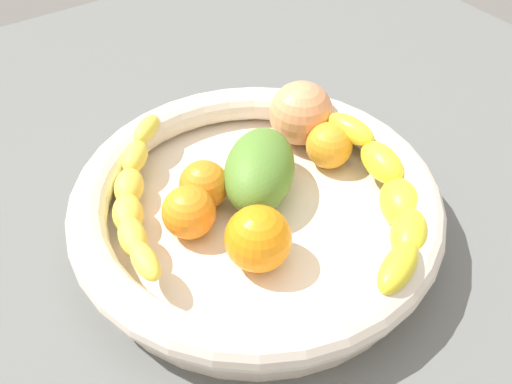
{
  "coord_description": "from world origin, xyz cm",
  "views": [
    {
      "loc": [
        -32.73,
        22.59,
        46.9
      ],
      "look_at": [
        0.0,
        0.0,
        8.45
      ],
      "focal_mm": 39.29,
      "sensor_mm": 36.0,
      "label": 1
    }
  ],
  "objects_px": {
    "orange_mid_left": "(329,145)",
    "mango_green": "(260,170)",
    "orange_rear": "(258,239)",
    "fruit_bowl": "(256,207)",
    "banana_draped_left": "(391,197)",
    "orange_front": "(189,212)",
    "banana_draped_right": "(134,195)",
    "peach_blush": "(301,113)",
    "orange_mid_right": "(204,185)"
  },
  "relations": [
    {
      "from": "orange_mid_left",
      "to": "mango_green",
      "type": "distance_m",
      "value": 0.09
    },
    {
      "from": "orange_rear",
      "to": "fruit_bowl",
      "type": "bearing_deg",
      "value": -32.84
    },
    {
      "from": "banana_draped_left",
      "to": "orange_front",
      "type": "distance_m",
      "value": 0.2
    },
    {
      "from": "fruit_bowl",
      "to": "banana_draped_right",
      "type": "distance_m",
      "value": 0.12
    },
    {
      "from": "orange_rear",
      "to": "banana_draped_right",
      "type": "bearing_deg",
      "value": 28.63
    },
    {
      "from": "banana_draped_left",
      "to": "orange_mid_left",
      "type": "distance_m",
      "value": 0.1
    },
    {
      "from": "banana_draped_right",
      "to": "mango_green",
      "type": "distance_m",
      "value": 0.13
    },
    {
      "from": "banana_draped_left",
      "to": "peach_blush",
      "type": "distance_m",
      "value": 0.15
    },
    {
      "from": "orange_mid_left",
      "to": "orange_rear",
      "type": "xyz_separation_m",
      "value": [
        -0.07,
        0.14,
        0.01
      ]
    },
    {
      "from": "orange_rear",
      "to": "orange_mid_right",
      "type": "bearing_deg",
      "value": 0.72
    },
    {
      "from": "banana_draped_left",
      "to": "orange_mid_left",
      "type": "bearing_deg",
      "value": -3.57
    },
    {
      "from": "orange_rear",
      "to": "peach_blush",
      "type": "bearing_deg",
      "value": -49.57
    },
    {
      "from": "fruit_bowl",
      "to": "banana_draped_left",
      "type": "distance_m",
      "value": 0.13
    },
    {
      "from": "orange_front",
      "to": "orange_mid_left",
      "type": "relative_size",
      "value": 1.02
    },
    {
      "from": "orange_rear",
      "to": "orange_mid_left",
      "type": "bearing_deg",
      "value": -63.79
    },
    {
      "from": "banana_draped_left",
      "to": "orange_front",
      "type": "relative_size",
      "value": 4.19
    },
    {
      "from": "orange_mid_right",
      "to": "orange_rear",
      "type": "xyz_separation_m",
      "value": [
        -0.09,
        -0.0,
        0.01
      ]
    },
    {
      "from": "banana_draped_left",
      "to": "mango_green",
      "type": "bearing_deg",
      "value": 38.58
    },
    {
      "from": "orange_mid_right",
      "to": "fruit_bowl",
      "type": "bearing_deg",
      "value": -140.47
    },
    {
      "from": "banana_draped_left",
      "to": "orange_mid_right",
      "type": "distance_m",
      "value": 0.19
    },
    {
      "from": "orange_front",
      "to": "orange_rear",
      "type": "xyz_separation_m",
      "value": [
        -0.07,
        -0.03,
        0.0
      ]
    },
    {
      "from": "orange_front",
      "to": "banana_draped_left",
      "type": "bearing_deg",
      "value": -119.69
    },
    {
      "from": "banana_draped_right",
      "to": "orange_rear",
      "type": "height_order",
      "value": "orange_rear"
    },
    {
      "from": "banana_draped_right",
      "to": "orange_mid_right",
      "type": "xyz_separation_m",
      "value": [
        -0.03,
        -0.06,
        -0.0
      ]
    },
    {
      "from": "banana_draped_left",
      "to": "mango_green",
      "type": "distance_m",
      "value": 0.13
    },
    {
      "from": "peach_blush",
      "to": "orange_mid_right",
      "type": "bearing_deg",
      "value": 101.2
    },
    {
      "from": "banana_draped_left",
      "to": "orange_rear",
      "type": "bearing_deg",
      "value": 78.24
    },
    {
      "from": "banana_draped_right",
      "to": "mango_green",
      "type": "bearing_deg",
      "value": -110.58
    },
    {
      "from": "orange_mid_left",
      "to": "orange_rear",
      "type": "relative_size",
      "value": 0.83
    },
    {
      "from": "orange_mid_left",
      "to": "orange_front",
      "type": "bearing_deg",
      "value": 90.66
    },
    {
      "from": "orange_front",
      "to": "mango_green",
      "type": "bearing_deg",
      "value": -85.44
    },
    {
      "from": "orange_mid_left",
      "to": "peach_blush",
      "type": "relative_size",
      "value": 0.7
    },
    {
      "from": "orange_rear",
      "to": "mango_green",
      "type": "distance_m",
      "value": 0.09
    },
    {
      "from": "banana_draped_left",
      "to": "banana_draped_right",
      "type": "xyz_separation_m",
      "value": [
        0.15,
        0.2,
        -0.01
      ]
    },
    {
      "from": "banana_draped_right",
      "to": "peach_blush",
      "type": "height_order",
      "value": "peach_blush"
    },
    {
      "from": "banana_draped_left",
      "to": "mango_green",
      "type": "relative_size",
      "value": 1.92
    },
    {
      "from": "banana_draped_right",
      "to": "orange_mid_left",
      "type": "distance_m",
      "value": 0.22
    },
    {
      "from": "orange_mid_right",
      "to": "orange_mid_left",
      "type": "bearing_deg",
      "value": -99.3
    },
    {
      "from": "fruit_bowl",
      "to": "orange_mid_right",
      "type": "distance_m",
      "value": 0.06
    },
    {
      "from": "orange_front",
      "to": "mango_green",
      "type": "distance_m",
      "value": 0.09
    },
    {
      "from": "fruit_bowl",
      "to": "orange_mid_right",
      "type": "bearing_deg",
      "value": 39.53
    },
    {
      "from": "orange_mid_left",
      "to": "banana_draped_right",
      "type": "bearing_deg",
      "value": 76.56
    },
    {
      "from": "banana_draped_left",
      "to": "peach_blush",
      "type": "xyz_separation_m",
      "value": [
        0.15,
        -0.01,
        0.01
      ]
    },
    {
      "from": "banana_draped_left",
      "to": "banana_draped_right",
      "type": "bearing_deg",
      "value": 53.7
    },
    {
      "from": "mango_green",
      "to": "fruit_bowl",
      "type": "bearing_deg",
      "value": 138.75
    },
    {
      "from": "mango_green",
      "to": "orange_rear",
      "type": "bearing_deg",
      "value": 144.35
    },
    {
      "from": "banana_draped_right",
      "to": "orange_mid_left",
      "type": "bearing_deg",
      "value": -103.44
    },
    {
      "from": "orange_mid_left",
      "to": "orange_mid_right",
      "type": "height_order",
      "value": "same"
    },
    {
      "from": "banana_draped_left",
      "to": "orange_front",
      "type": "xyz_separation_m",
      "value": [
        0.1,
        0.17,
        -0.0
      ]
    },
    {
      "from": "banana_draped_right",
      "to": "orange_mid_left",
      "type": "xyz_separation_m",
      "value": [
        -0.05,
        -0.21,
        -0.0
      ]
    }
  ]
}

